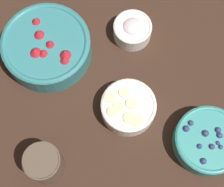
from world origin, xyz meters
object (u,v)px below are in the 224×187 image
Objects in this scene: bowl_cream at (132,30)px; jar_chocolate at (44,163)px; bowl_bananas at (128,107)px; bowl_blueberries at (208,141)px; bowl_strawberries at (47,46)px.

jar_chocolate is at bearing -133.39° from bowl_cream.
jar_chocolate is (-0.22, -0.09, 0.02)m from bowl_bananas.
bowl_blueberries reaches higher than bowl_bananas.
bowl_cream reaches higher than bowl_bananas.
bowl_bananas is (0.17, -0.20, -0.01)m from bowl_strawberries.
bowl_blueberries is 1.20× the size of bowl_bananas.
bowl_cream is at bearing 46.61° from jar_chocolate.
bowl_strawberries reaches higher than bowl_blueberries.
bowl_cream is at bearing 107.67° from bowl_blueberries.
bowl_strawberries is 0.30m from jar_chocolate.
bowl_blueberries is at bearing -72.33° from bowl_cream.
bowl_bananas is at bearing -106.48° from bowl_cream.
jar_chocolate reaches higher than bowl_bananas.
bowl_blueberries is 0.21m from bowl_bananas.
bowl_strawberries reaches higher than bowl_cream.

